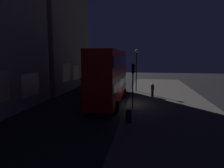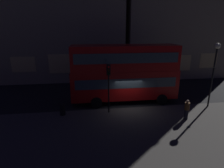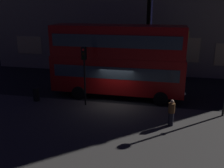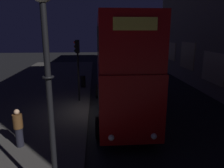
% 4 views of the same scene
% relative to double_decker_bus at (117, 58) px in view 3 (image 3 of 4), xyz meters
% --- Properties ---
extents(ground_plane, '(80.00, 80.00, 0.00)m').
position_rel_double_decker_bus_xyz_m(ground_plane, '(0.16, -1.47, -3.10)').
color(ground_plane, black).
extents(sidewalk_slab, '(44.00, 8.72, 0.12)m').
position_rel_double_decker_bus_xyz_m(sidewalk_slab, '(0.16, -6.23, -3.04)').
color(sidewalk_slab, '#423F3D').
rests_on(sidewalk_slab, ground).
extents(double_decker_bus, '(10.30, 2.93, 5.57)m').
position_rel_double_decker_bus_xyz_m(double_decker_bus, '(0.00, 0.00, 0.00)').
color(double_decker_bus, '#9E0C0C').
rests_on(double_decker_bus, ground).
extents(traffic_light_near_kerb, '(0.33, 0.37, 4.17)m').
position_rel_double_decker_bus_xyz_m(traffic_light_near_kerb, '(-1.83, -2.60, 0.01)').
color(traffic_light_near_kerb, black).
rests_on(traffic_light_near_kerb, sidewalk_slab).
extents(pedestrian, '(0.39, 0.39, 1.64)m').
position_rel_double_decker_bus_xyz_m(pedestrian, '(4.10, -4.63, -2.15)').
color(pedestrian, black).
rests_on(pedestrian, sidewalk_slab).
extents(litter_bin, '(0.46, 0.46, 1.00)m').
position_rel_double_decker_bus_xyz_m(litter_bin, '(-5.70, -2.54, -2.48)').
color(litter_bin, black).
rests_on(litter_bin, sidewalk_slab).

